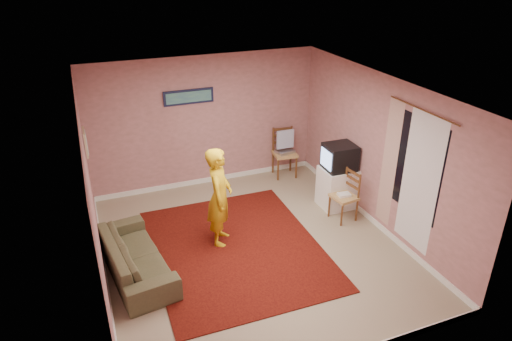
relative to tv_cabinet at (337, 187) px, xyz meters
name	(u,v)px	position (x,y,z in m)	size (l,w,h in m)	color
ground	(252,247)	(-1.95, -0.68, -0.38)	(5.00, 5.00, 0.00)	gray
wall_back	(205,122)	(-1.95, 1.82, 0.92)	(4.50, 0.02, 2.60)	#B9797E
wall_front	(338,275)	(-1.95, -3.18, 0.92)	(4.50, 0.02, 2.60)	#B9797E
wall_left	(92,203)	(-4.20, -0.68, 0.92)	(0.02, 5.00, 2.60)	#B9797E
wall_right	(378,153)	(0.30, -0.68, 0.92)	(0.02, 5.00, 2.60)	#B9797E
ceiling	(251,89)	(-1.95, -0.68, 2.22)	(4.50, 5.00, 0.02)	white
baseboard_back	(208,180)	(-1.95, 1.81, -0.33)	(4.50, 0.02, 0.10)	white
baseboard_left	(107,278)	(-4.19, -0.68, -0.33)	(0.02, 5.00, 0.10)	white
baseboard_right	(370,218)	(0.29, -0.68, -0.33)	(0.02, 5.00, 0.10)	white
window	(416,166)	(0.29, -1.58, 1.07)	(0.01, 1.10, 1.50)	black
curtain_sheer	(420,183)	(0.28, -1.73, 0.87)	(0.01, 0.75, 2.10)	white
curtain_floral	(389,164)	(0.26, -1.03, 0.87)	(0.01, 0.35, 2.10)	beige
curtain_rod	(423,110)	(0.25, -1.58, 1.94)	(0.02, 0.02, 1.40)	brown
picture_back	(189,97)	(-2.25, 1.79, 1.47)	(0.95, 0.04, 0.28)	#121632
picture_left	(86,142)	(-4.17, 0.92, 1.17)	(0.04, 0.38, 0.42)	#C1B384
area_rug	(236,248)	(-2.20, -0.61, -0.37)	(2.59, 3.24, 0.02)	#320605
tv_cabinet	(337,187)	(0.00, 0.00, 0.00)	(0.60, 0.55, 0.76)	white
crt_tv	(339,157)	(-0.01, 0.00, 0.61)	(0.56, 0.50, 0.46)	black
chair_a	(285,148)	(-0.36, 1.52, 0.24)	(0.51, 0.49, 0.55)	tan
dvd_player	(285,151)	(-0.36, 1.52, 0.17)	(0.36, 0.26, 0.06)	#A2A1A6
blue_throw	(285,139)	(-0.36, 1.52, 0.44)	(0.37, 0.05, 0.39)	#869EDC
chair_b	(344,191)	(-0.13, -0.45, 0.17)	(0.44, 0.46, 0.49)	tan
game_console	(344,195)	(-0.13, -0.45, 0.10)	(0.21, 0.15, 0.04)	white
sofa	(135,256)	(-3.75, -0.62, -0.11)	(1.90, 0.74, 0.55)	#4A462D
person	(219,197)	(-2.35, -0.32, 0.44)	(0.60, 0.39, 1.65)	gold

